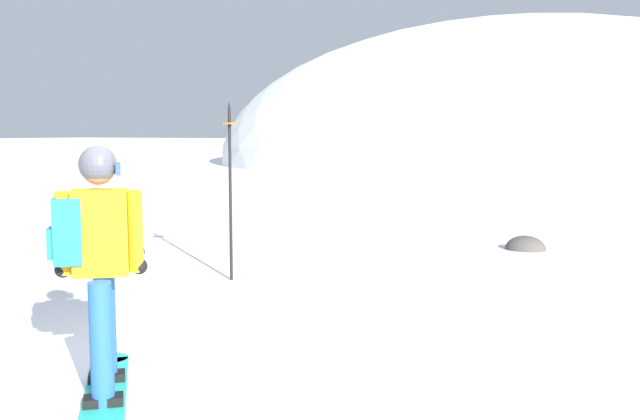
# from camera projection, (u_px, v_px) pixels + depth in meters

# --- Properties ---
(ground_plane) EXTENTS (300.00, 300.00, 0.00)m
(ground_plane) POSITION_uv_depth(u_px,v_px,m) (167.00, 384.00, 5.21)
(ground_plane) COLOR white
(ridge_peak_main) EXTENTS (33.89, 30.50, 15.78)m
(ridge_peak_main) POSITION_uv_depth(u_px,v_px,m) (517.00, 164.00, 40.52)
(ridge_peak_main) COLOR white
(ridge_peak_main) RESTS_ON ground
(snowboarder_main) EXTENTS (1.29, 1.47, 1.71)m
(snowboarder_main) POSITION_uv_depth(u_px,v_px,m) (96.00, 264.00, 4.88)
(snowboarder_main) COLOR #23B7A3
(snowboarder_main) RESTS_ON ground
(piste_marker_near) EXTENTS (0.20, 0.20, 2.16)m
(piste_marker_near) POSITION_uv_depth(u_px,v_px,m) (230.00, 180.00, 8.73)
(piste_marker_near) COLOR black
(piste_marker_near) RESTS_ON ground
(rock_dark) EXTENTS (0.62, 0.52, 0.43)m
(rock_dark) POSITION_uv_depth(u_px,v_px,m) (525.00, 250.00, 11.11)
(rock_dark) COLOR #4C4742
(rock_dark) RESTS_ON ground
(rock_mid) EXTENTS (0.69, 0.59, 0.48)m
(rock_mid) POSITION_uv_depth(u_px,v_px,m) (123.00, 253.00, 10.79)
(rock_mid) COLOR #4C4742
(rock_mid) RESTS_ON ground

